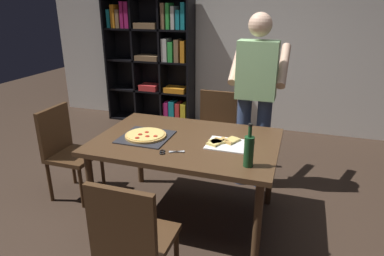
{
  "coord_description": "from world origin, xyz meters",
  "views": [
    {
      "loc": [
        0.86,
        -2.46,
        1.83
      ],
      "look_at": [
        0.0,
        0.15,
        0.8
      ],
      "focal_mm": 31.46,
      "sensor_mm": 36.0,
      "label": 1
    }
  ],
  "objects_px": {
    "kitchen_scissors": "(167,152)",
    "chair_left_end": "(66,147)",
    "person_serving_pizza": "(256,93)",
    "pepperoni_pizza_on_tray": "(146,136)",
    "chair_far_side": "(216,127)",
    "bookshelf": "(154,58)",
    "wine_bottle": "(249,150)",
    "dining_table": "(186,147)",
    "chair_near_camera": "(132,237)"
  },
  "relations": [
    {
      "from": "dining_table",
      "to": "wine_bottle",
      "type": "xyz_separation_m",
      "value": [
        0.57,
        -0.33,
        0.19
      ]
    },
    {
      "from": "chair_near_camera",
      "to": "pepperoni_pizza_on_tray",
      "type": "height_order",
      "value": "chair_near_camera"
    },
    {
      "from": "kitchen_scissors",
      "to": "chair_left_end",
      "type": "bearing_deg",
      "value": 166.17
    },
    {
      "from": "pepperoni_pizza_on_tray",
      "to": "kitchen_scissors",
      "type": "xyz_separation_m",
      "value": [
        0.29,
        -0.23,
        -0.01
      ]
    },
    {
      "from": "kitchen_scissors",
      "to": "dining_table",
      "type": "bearing_deg",
      "value": 79.96
    },
    {
      "from": "chair_near_camera",
      "to": "wine_bottle",
      "type": "bearing_deg",
      "value": 49.92
    },
    {
      "from": "bookshelf",
      "to": "pepperoni_pizza_on_tray",
      "type": "relative_size",
      "value": 4.77
    },
    {
      "from": "chair_far_side",
      "to": "pepperoni_pizza_on_tray",
      "type": "height_order",
      "value": "chair_far_side"
    },
    {
      "from": "chair_near_camera",
      "to": "wine_bottle",
      "type": "height_order",
      "value": "wine_bottle"
    },
    {
      "from": "dining_table",
      "to": "pepperoni_pizza_on_tray",
      "type": "xyz_separation_m",
      "value": [
        -0.34,
        -0.07,
        0.09
      ]
    },
    {
      "from": "pepperoni_pizza_on_tray",
      "to": "person_serving_pizza",
      "type": "bearing_deg",
      "value": 46.8
    },
    {
      "from": "chair_far_side",
      "to": "person_serving_pizza",
      "type": "xyz_separation_m",
      "value": [
        0.45,
        -0.22,
        0.49
      ]
    },
    {
      "from": "person_serving_pizza",
      "to": "pepperoni_pizza_on_tray",
      "type": "relative_size",
      "value": 4.28
    },
    {
      "from": "person_serving_pizza",
      "to": "chair_left_end",
      "type": "bearing_deg",
      "value": -155.23
    },
    {
      "from": "bookshelf",
      "to": "wine_bottle",
      "type": "relative_size",
      "value": 6.17
    },
    {
      "from": "chair_near_camera",
      "to": "bookshelf",
      "type": "xyz_separation_m",
      "value": [
        -1.36,
        3.39,
        0.5
      ]
    },
    {
      "from": "chair_far_side",
      "to": "person_serving_pizza",
      "type": "relative_size",
      "value": 0.51
    },
    {
      "from": "pepperoni_pizza_on_tray",
      "to": "wine_bottle",
      "type": "relative_size",
      "value": 1.29
    },
    {
      "from": "chair_far_side",
      "to": "person_serving_pizza",
      "type": "distance_m",
      "value": 0.7
    },
    {
      "from": "bookshelf",
      "to": "person_serving_pizza",
      "type": "bearing_deg",
      "value": -41.42
    },
    {
      "from": "dining_table",
      "to": "chair_far_side",
      "type": "relative_size",
      "value": 1.68
    },
    {
      "from": "bookshelf",
      "to": "person_serving_pizza",
      "type": "relative_size",
      "value": 1.11
    },
    {
      "from": "person_serving_pizza",
      "to": "pepperoni_pizza_on_tray",
      "type": "distance_m",
      "value": 1.19
    },
    {
      "from": "pepperoni_pizza_on_tray",
      "to": "wine_bottle",
      "type": "distance_m",
      "value": 0.96
    },
    {
      "from": "pepperoni_pizza_on_tray",
      "to": "kitchen_scissors",
      "type": "bearing_deg",
      "value": -38.02
    },
    {
      "from": "kitchen_scissors",
      "to": "bookshelf",
      "type": "bearing_deg",
      "value": 116.08
    },
    {
      "from": "pepperoni_pizza_on_tray",
      "to": "wine_bottle",
      "type": "bearing_deg",
      "value": -15.9
    },
    {
      "from": "chair_near_camera",
      "to": "bookshelf",
      "type": "height_order",
      "value": "bookshelf"
    },
    {
      "from": "pepperoni_pizza_on_tray",
      "to": "dining_table",
      "type": "bearing_deg",
      "value": 10.72
    },
    {
      "from": "pepperoni_pizza_on_tray",
      "to": "kitchen_scissors",
      "type": "relative_size",
      "value": 2.07
    },
    {
      "from": "pepperoni_pizza_on_tray",
      "to": "bookshelf",
      "type": "bearing_deg",
      "value": 112.58
    },
    {
      "from": "dining_table",
      "to": "bookshelf",
      "type": "relative_size",
      "value": 0.78
    },
    {
      "from": "chair_left_end",
      "to": "bookshelf",
      "type": "relative_size",
      "value": 0.46
    },
    {
      "from": "chair_near_camera",
      "to": "person_serving_pizza",
      "type": "relative_size",
      "value": 0.51
    },
    {
      "from": "chair_left_end",
      "to": "wine_bottle",
      "type": "distance_m",
      "value": 1.88
    },
    {
      "from": "dining_table",
      "to": "wine_bottle",
      "type": "bearing_deg",
      "value": -29.72
    },
    {
      "from": "chair_near_camera",
      "to": "bookshelf",
      "type": "relative_size",
      "value": 0.46
    },
    {
      "from": "bookshelf",
      "to": "wine_bottle",
      "type": "xyz_separation_m",
      "value": [
        1.93,
        -2.71,
        -0.14
      ]
    },
    {
      "from": "chair_left_end",
      "to": "person_serving_pizza",
      "type": "xyz_separation_m",
      "value": [
        1.7,
        0.78,
        0.49
      ]
    },
    {
      "from": "dining_table",
      "to": "person_serving_pizza",
      "type": "height_order",
      "value": "person_serving_pizza"
    },
    {
      "from": "chair_far_side",
      "to": "chair_near_camera",
      "type": "bearing_deg",
      "value": -90.0
    },
    {
      "from": "chair_left_end",
      "to": "pepperoni_pizza_on_tray",
      "type": "height_order",
      "value": "chair_left_end"
    },
    {
      "from": "dining_table",
      "to": "kitchen_scissors",
      "type": "xyz_separation_m",
      "value": [
        -0.05,
        -0.29,
        0.08
      ]
    },
    {
      "from": "person_serving_pizza",
      "to": "bookshelf",
      "type": "bearing_deg",
      "value": 138.58
    },
    {
      "from": "pepperoni_pizza_on_tray",
      "to": "kitchen_scissors",
      "type": "height_order",
      "value": "pepperoni_pizza_on_tray"
    },
    {
      "from": "person_serving_pizza",
      "to": "pepperoni_pizza_on_tray",
      "type": "bearing_deg",
      "value": -133.2
    },
    {
      "from": "chair_near_camera",
      "to": "person_serving_pizza",
      "type": "bearing_deg",
      "value": 75.79
    },
    {
      "from": "chair_left_end",
      "to": "person_serving_pizza",
      "type": "bearing_deg",
      "value": 24.77
    },
    {
      "from": "chair_far_side",
      "to": "pepperoni_pizza_on_tray",
      "type": "xyz_separation_m",
      "value": [
        -0.34,
        -1.07,
        0.25
      ]
    },
    {
      "from": "chair_near_camera",
      "to": "chair_far_side",
      "type": "xyz_separation_m",
      "value": [
        0.0,
        2.01,
        0.0
      ]
    }
  ]
}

